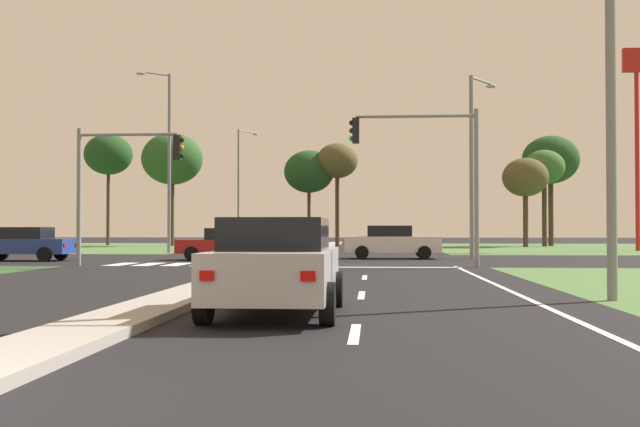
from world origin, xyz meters
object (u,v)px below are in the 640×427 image
at_px(treeline_third, 309,172).
at_px(treeline_fifth, 551,160).
at_px(traffic_signal_near_right, 430,158).
at_px(traffic_signal_near_left, 118,171).
at_px(street_lamp_near, 620,8).
at_px(car_red_near, 227,244).
at_px(treeline_second, 172,159).
at_px(car_white_seventh, 392,242).
at_px(treeline_near, 108,155).
at_px(fastfood_pole_sign, 637,105).
at_px(car_maroon_second, 295,237).
at_px(car_black_third, 288,239).
at_px(street_lamp_fourth, 240,181).
at_px(treeline_fourth, 337,162).
at_px(car_silver_fourth, 277,266).
at_px(treeline_sixth, 525,178).
at_px(car_teal_sixth, 275,239).
at_px(street_lamp_third, 167,154).
at_px(treeline_seventh, 544,168).
at_px(car_blue_fifth, 23,244).
at_px(street_lamp_second, 474,156).

bearing_deg(treeline_third, treeline_fifth, 4.89).
bearing_deg(traffic_signal_near_right, traffic_signal_near_left, -180.00).
distance_m(street_lamp_near, treeline_fifth, 51.87).
relative_size(car_red_near, treeline_second, 0.46).
relative_size(car_white_seventh, treeline_near, 0.46).
bearing_deg(treeline_near, fastfood_pole_sign, -20.27).
height_order(car_maroon_second, treeline_second, treeline_second).
bearing_deg(car_black_third, street_lamp_fourth, -67.60).
relative_size(car_red_near, street_lamp_fourth, 0.42).
bearing_deg(treeline_second, treeline_fourth, -2.01).
bearing_deg(street_lamp_near, treeline_fourth, 99.25).
distance_m(car_silver_fourth, treeline_sixth, 51.80).
xyz_separation_m(car_teal_sixth, street_lamp_third, (-6.23, -2.23, 5.11)).
height_order(street_lamp_third, treeline_near, street_lamp_third).
height_order(car_white_seventh, treeline_third, treeline_third).
xyz_separation_m(car_white_seventh, street_lamp_near, (3.98, -21.60, 4.98)).
height_order(car_black_third, car_silver_fourth, car_silver_fourth).
bearing_deg(treeline_seventh, car_silver_fourth, -106.90).
height_order(traffic_signal_near_left, street_lamp_near, street_lamp_near).
distance_m(car_red_near, car_teal_sixth, 12.31).
relative_size(street_lamp_third, treeline_sixth, 1.50).
bearing_deg(treeline_second, car_silver_fourth, -73.21).
bearing_deg(car_red_near, street_lamp_near, -149.01).
relative_size(car_blue_fifth, street_lamp_fourth, 0.42).
bearing_deg(car_white_seventh, treeline_seventh, 154.08).
distance_m(traffic_signal_near_right, treeline_third, 36.60).
distance_m(car_red_near, treeline_fourth, 30.01).
bearing_deg(treeline_sixth, car_maroon_second, -173.87).
relative_size(car_white_seventh, traffic_signal_near_right, 0.78).
height_order(car_red_near, fastfood_pole_sign, fastfood_pole_sign).
relative_size(car_black_third, car_silver_fourth, 1.02).
bearing_deg(treeline_fifth, car_black_third, -149.95).
xyz_separation_m(street_lamp_third, treeline_fifth, (27.46, 21.47, 1.41)).
xyz_separation_m(traffic_signal_near_left, street_lamp_second, (14.63, 8.22, 1.30)).
xyz_separation_m(treeline_second, treeline_seventh, (31.41, 0.05, -0.96)).
bearing_deg(treeline_seventh, car_teal_sixth, -139.42).
height_order(fastfood_pole_sign, treeline_fourth, fastfood_pole_sign).
bearing_deg(fastfood_pole_sign, traffic_signal_near_left, -140.05).
relative_size(treeline_second, treeline_third, 1.19).
distance_m(treeline_near, treeline_third, 18.46).
distance_m(street_lamp_third, treeline_third, 20.88).
bearing_deg(car_maroon_second, car_red_near, 88.84).
bearing_deg(street_lamp_second, treeline_near, 133.80).
relative_size(fastfood_pole_sign, treeline_fourth, 1.55).
relative_size(traffic_signal_near_left, treeline_near, 0.53).
distance_m(treeline_third, treeline_sixth, 17.82).
height_order(car_black_third, street_lamp_third, street_lamp_third).
bearing_deg(car_red_near, car_teal_sixth, -2.90).
distance_m(car_silver_fourth, street_lamp_third, 34.42).
bearing_deg(street_lamp_second, street_lamp_fourth, 118.14).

